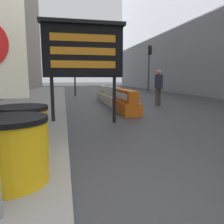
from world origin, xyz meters
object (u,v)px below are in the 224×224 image
(jersey_barrier_orange_far, at_px, (126,103))
(jersey_barrier_white, at_px, (112,97))
(traffic_light_near_curb, at_px, (74,55))
(message_board, at_px, (83,51))
(traffic_light_far_side, at_px, (149,59))
(barrel_drum_foreground, at_px, (12,150))
(barrel_drum_middle, at_px, (22,131))
(jersey_barrier_cream, at_px, (104,94))
(pedestrian_worker, at_px, (159,85))
(traffic_cone_near, at_px, (117,96))

(jersey_barrier_orange_far, height_order, jersey_barrier_white, jersey_barrier_white)
(traffic_light_near_curb, bearing_deg, message_board, -91.37)
(traffic_light_near_curb, relative_size, traffic_light_far_side, 0.94)
(barrel_drum_foreground, relative_size, traffic_light_near_curb, 0.21)
(barrel_drum_foreground, height_order, jersey_barrier_orange_far, barrel_drum_foreground)
(barrel_drum_foreground, distance_m, barrel_drum_middle, 1.01)
(barrel_drum_middle, relative_size, message_board, 0.29)
(message_board, bearing_deg, traffic_light_near_curb, 88.63)
(jersey_barrier_cream, height_order, pedestrian_worker, pedestrian_worker)
(message_board, xyz_separation_m, traffic_cone_near, (2.44, 5.92, -1.85))
(jersey_barrier_orange_far, height_order, traffic_cone_near, jersey_barrier_orange_far)
(jersey_barrier_orange_far, distance_m, jersey_barrier_white, 2.51)
(barrel_drum_middle, height_order, jersey_barrier_cream, barrel_drum_middle)
(barrel_drum_foreground, height_order, barrel_drum_middle, same)
(message_board, xyz_separation_m, traffic_light_near_curb, (0.24, 10.17, 0.83))
(traffic_light_far_side, bearing_deg, pedestrian_worker, -109.32)
(traffic_cone_near, distance_m, pedestrian_worker, 2.89)
(barrel_drum_foreground, bearing_deg, pedestrian_worker, 54.84)
(jersey_barrier_orange_far, distance_m, traffic_cone_near, 4.25)
(jersey_barrier_orange_far, height_order, pedestrian_worker, pedestrian_worker)
(traffic_cone_near, height_order, traffic_light_near_curb, traffic_light_near_curb)
(message_board, bearing_deg, traffic_cone_near, 67.58)
(jersey_barrier_white, distance_m, pedestrian_worker, 2.38)
(traffic_cone_near, bearing_deg, traffic_light_far_side, 56.89)
(barrel_drum_foreground, xyz_separation_m, traffic_light_near_curb, (1.46, 13.96, 2.45))
(traffic_light_near_curb, distance_m, traffic_light_far_side, 8.12)
(barrel_drum_middle, relative_size, jersey_barrier_white, 0.44)
(message_board, height_order, jersey_barrier_cream, message_board)
(message_board, xyz_separation_m, traffic_light_far_side, (7.54, 13.73, 1.00))
(message_board, relative_size, jersey_barrier_cream, 1.73)
(barrel_drum_middle, xyz_separation_m, traffic_light_near_curb, (1.52, 12.95, 2.45))
(jersey_barrier_white, relative_size, traffic_cone_near, 3.23)
(traffic_cone_near, bearing_deg, pedestrian_worker, -56.54)
(barrel_drum_foreground, bearing_deg, jersey_barrier_cream, 73.90)
(traffic_light_near_curb, bearing_deg, pedestrian_worker, -60.42)
(barrel_drum_foreground, relative_size, pedestrian_worker, 0.49)
(barrel_drum_middle, xyz_separation_m, pedestrian_worker, (5.26, 6.37, 0.51))
(pedestrian_worker, bearing_deg, traffic_light_far_side, -11.55)
(jersey_barrier_white, relative_size, jersey_barrier_cream, 1.17)
(jersey_barrier_cream, bearing_deg, jersey_barrier_white, -90.00)
(barrel_drum_middle, distance_m, message_board, 3.46)
(traffic_cone_near, relative_size, pedestrian_worker, 0.35)
(traffic_cone_near, height_order, pedestrian_worker, pedestrian_worker)
(jersey_barrier_white, bearing_deg, barrel_drum_middle, -113.56)
(traffic_light_far_side, bearing_deg, barrel_drum_middle, -118.10)
(traffic_light_far_side, bearing_deg, jersey_barrier_white, -121.22)
(jersey_barrier_white, height_order, jersey_barrier_cream, jersey_barrier_white)
(barrel_drum_foreground, bearing_deg, jersey_barrier_orange_far, 61.51)
(jersey_barrier_cream, bearing_deg, barrel_drum_middle, -108.10)
(message_board, relative_size, jersey_barrier_orange_far, 1.41)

